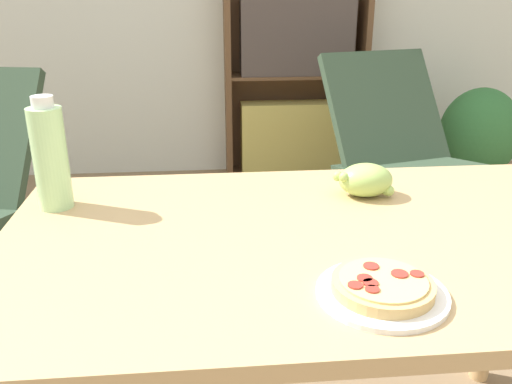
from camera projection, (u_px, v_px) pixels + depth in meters
name	position (u px, v px, depth m)	size (l,w,h in m)	color
dining_table	(321.00, 271.00, 1.19)	(1.39, 0.82, 0.73)	tan
pizza_on_plate	(382.00, 288.00, 0.93)	(0.23, 0.23, 0.04)	white
grape_bunch	(366.00, 181.00, 1.35)	(0.15, 0.10, 0.08)	#A8CC66
drink_bottle	(50.00, 157.00, 1.25)	(0.08, 0.08, 0.27)	#B7EAA3
lounge_chair_far	(396.00, 176.00, 2.79)	(0.75, 0.88, 0.88)	slate
bookshelf	(295.00, 84.00, 3.47)	(0.90, 0.24, 1.32)	brown
potted_plant_floor	(478.00, 139.00, 3.30)	(0.49, 0.41, 0.64)	#8E5B42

